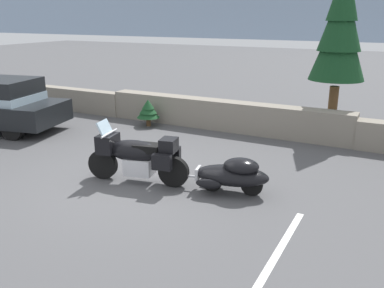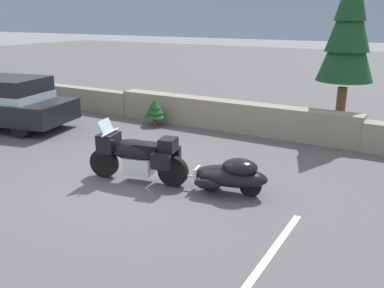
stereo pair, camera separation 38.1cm
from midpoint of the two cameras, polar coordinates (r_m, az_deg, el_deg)
ground_plane at (r=9.11m, az=-7.54°, el=-5.33°), size 80.00×80.00×0.00m
stone_guard_wall at (r=13.03m, az=6.81°, el=3.62°), size 24.00×0.62×0.93m
touring_motorcycle at (r=8.96m, az=-6.40°, el=-1.43°), size 2.29×1.02×1.33m
car_shaped_trailer at (r=8.41m, az=6.71°, el=-4.25°), size 2.23×1.00×0.76m
suv_at_left_edge at (r=14.58m, az=-24.18°, el=5.36°), size 5.10×2.90×1.63m
pine_tree_tall at (r=12.95m, az=21.67°, el=14.77°), size 1.61×1.61×5.07m
pine_sapling_near at (r=13.61m, az=-4.34°, el=4.80°), size 0.74×0.74×0.88m
parking_stripe_marker at (r=6.38m, az=11.36°, el=-16.12°), size 0.12×3.60×0.01m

